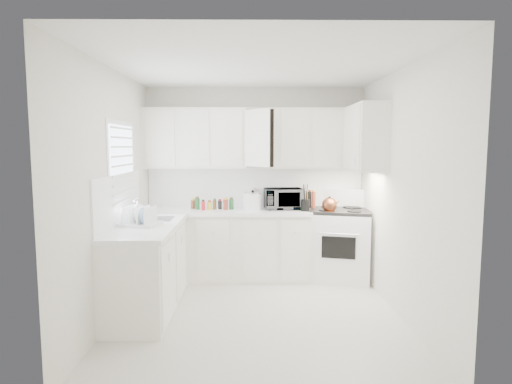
{
  "coord_description": "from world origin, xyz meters",
  "views": [
    {
      "loc": [
        -0.06,
        -4.44,
        1.81
      ],
      "look_at": [
        0.0,
        0.7,
        1.25
      ],
      "focal_mm": 30.3,
      "sensor_mm": 36.0,
      "label": 1
    }
  ],
  "objects_px": {
    "utensil_crock": "(305,197)",
    "dish_rack": "(139,215)",
    "stove": "(340,235)",
    "microwave": "(283,196)",
    "rice_cooker": "(253,200)",
    "tea_kettle": "(329,204)"
  },
  "relations": [
    {
      "from": "rice_cooker",
      "to": "utensil_crock",
      "type": "bearing_deg",
      "value": -21.68
    },
    {
      "from": "tea_kettle",
      "to": "microwave",
      "type": "relative_size",
      "value": 0.48
    },
    {
      "from": "microwave",
      "to": "dish_rack",
      "type": "bearing_deg",
      "value": -149.03
    },
    {
      "from": "rice_cooker",
      "to": "dish_rack",
      "type": "bearing_deg",
      "value": -145.3
    },
    {
      "from": "stove",
      "to": "tea_kettle",
      "type": "relative_size",
      "value": 5.06
    },
    {
      "from": "stove",
      "to": "dish_rack",
      "type": "xyz_separation_m",
      "value": [
        -2.4,
        -1.12,
        0.46
      ]
    },
    {
      "from": "microwave",
      "to": "rice_cooker",
      "type": "height_order",
      "value": "microwave"
    },
    {
      "from": "utensil_crock",
      "to": "dish_rack",
      "type": "distance_m",
      "value": 2.16
    },
    {
      "from": "tea_kettle",
      "to": "dish_rack",
      "type": "xyz_separation_m",
      "value": [
        -2.22,
        -0.96,
        0.02
      ]
    },
    {
      "from": "stove",
      "to": "microwave",
      "type": "height_order",
      "value": "microwave"
    },
    {
      "from": "tea_kettle",
      "to": "utensil_crock",
      "type": "height_order",
      "value": "utensil_crock"
    },
    {
      "from": "utensil_crock",
      "to": "stove",
      "type": "bearing_deg",
      "value": 13.15
    },
    {
      "from": "microwave",
      "to": "dish_rack",
      "type": "height_order",
      "value": "microwave"
    },
    {
      "from": "tea_kettle",
      "to": "microwave",
      "type": "bearing_deg",
      "value": 156.53
    },
    {
      "from": "tea_kettle",
      "to": "utensil_crock",
      "type": "distance_m",
      "value": 0.32
    },
    {
      "from": "utensil_crock",
      "to": "dish_rack",
      "type": "relative_size",
      "value": 0.85
    },
    {
      "from": "stove",
      "to": "dish_rack",
      "type": "distance_m",
      "value": 2.69
    },
    {
      "from": "tea_kettle",
      "to": "rice_cooker",
      "type": "relative_size",
      "value": 0.93
    },
    {
      "from": "utensil_crock",
      "to": "dish_rack",
      "type": "xyz_separation_m",
      "value": [
        -1.91,
        -1.0,
        -0.06
      ]
    },
    {
      "from": "stove",
      "to": "microwave",
      "type": "bearing_deg",
      "value": -172.23
    },
    {
      "from": "stove",
      "to": "utensil_crock",
      "type": "xyz_separation_m",
      "value": [
        -0.49,
        -0.11,
        0.52
      ]
    },
    {
      "from": "rice_cooker",
      "to": "utensil_crock",
      "type": "distance_m",
      "value": 0.71
    }
  ]
}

